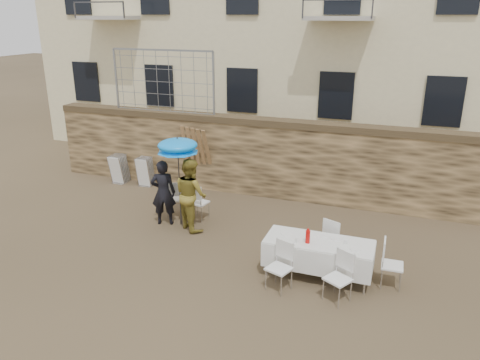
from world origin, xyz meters
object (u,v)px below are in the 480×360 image
(man_suit, at_px, (163,193))
(table_chair_back, at_px, (335,239))
(table_chair_front_right, at_px, (338,278))
(table_chair_front_left, at_px, (279,267))
(banquet_table, at_px, (319,243))
(couple_chair_left, at_px, (174,198))
(table_chair_side, at_px, (392,264))
(umbrella, at_px, (178,148))
(woman_dress, at_px, (191,194))
(couple_chair_right, at_px, (199,201))
(soda_bottle, at_px, (308,237))
(chair_stack_right, at_px, (148,170))
(chair_stack_left, at_px, (123,167))

(man_suit, height_order, table_chair_back, man_suit)
(table_chair_front_right, bearing_deg, table_chair_front_left, -150.28)
(banquet_table, bearing_deg, couple_chair_left, 156.99)
(table_chair_side, bearing_deg, banquet_table, 92.37)
(banquet_table, distance_m, table_chair_front_left, 0.99)
(table_chair_front_left, xyz_separation_m, table_chair_front_right, (1.10, 0.00, 0.00))
(man_suit, height_order, table_chair_front_right, man_suit)
(umbrella, distance_m, table_chair_front_left, 3.98)
(woman_dress, xyz_separation_m, table_chair_front_left, (2.73, -1.93, -0.41))
(couple_chair_left, distance_m, couple_chair_right, 0.70)
(man_suit, distance_m, couple_chair_left, 0.65)
(soda_bottle, bearing_deg, couple_chair_left, 154.12)
(banquet_table, distance_m, chair_stack_right, 6.96)
(chair_stack_left, relative_size, chair_stack_right, 1.00)
(chair_stack_left, bearing_deg, couple_chair_right, -28.23)
(woman_dress, xyz_separation_m, couple_chair_left, (-0.75, 0.55, -0.41))
(table_chair_side, height_order, chair_stack_left, table_chair_side)
(soda_bottle, bearing_deg, table_chair_back, 67.17)
(couple_chair_left, relative_size, chair_stack_left, 1.04)
(umbrella, distance_m, banquet_table, 4.09)
(soda_bottle, relative_size, chair_stack_left, 0.28)
(table_chair_side, bearing_deg, chair_stack_left, 65.32)
(table_chair_front_right, xyz_separation_m, table_chair_side, (0.90, 0.85, 0.00))
(table_chair_back, distance_m, table_chair_side, 1.39)
(woman_dress, distance_m, table_chair_back, 3.57)
(table_chair_back, relative_size, chair_stack_left, 1.04)
(couple_chair_right, xyz_separation_m, table_chair_front_left, (2.78, -2.48, 0.00))
(banquet_table, xyz_separation_m, soda_bottle, (-0.20, -0.15, 0.17))
(table_chair_back, bearing_deg, banquet_table, 98.97)
(chair_stack_left, height_order, chair_stack_right, same)
(woman_dress, distance_m, table_chair_front_right, 4.31)
(table_chair_front_right, xyz_separation_m, table_chair_back, (-0.30, 1.55, 0.00))
(couple_chair_right, xyz_separation_m, chair_stack_right, (-2.57, 1.86, -0.02))
(man_suit, bearing_deg, table_chair_front_left, 130.82)
(table_chair_side, bearing_deg, umbrella, 75.18)
(table_chair_front_left, bearing_deg, man_suit, 170.90)
(banquet_table, height_order, table_chair_front_left, table_chair_front_left)
(chair_stack_left, xyz_separation_m, chair_stack_right, (0.90, 0.00, 0.00))
(couple_chair_right, distance_m, table_chair_side, 5.05)
(table_chair_back, bearing_deg, chair_stack_left, 1.38)
(couple_chair_left, bearing_deg, table_chair_front_left, 122.64)
(soda_bottle, height_order, chair_stack_left, soda_bottle)
(banquet_table, bearing_deg, chair_stack_right, 148.86)
(woman_dress, height_order, table_chair_back, woman_dress)
(table_chair_back, bearing_deg, umbrella, 15.92)
(banquet_table, height_order, chair_stack_left, chair_stack_left)
(table_chair_front_right, height_order, table_chair_back, same)
(soda_bottle, distance_m, table_chair_front_left, 0.84)
(chair_stack_left, bearing_deg, woman_dress, -34.43)
(umbrella, height_order, chair_stack_left, umbrella)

